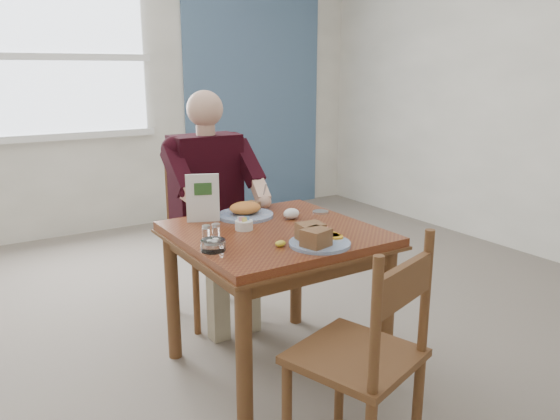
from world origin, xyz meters
TOP-DOWN VIEW (x-y plane):
  - floor at (0.00, 0.00)m, footprint 6.00×6.00m
  - wall_back at (0.00, 3.00)m, footprint 5.50×0.00m
  - accent_panel at (1.60, 2.98)m, footprint 1.60×0.02m
  - lemon_wedge at (-0.12, -0.24)m, footprint 0.05×0.04m
  - napkin at (0.17, 0.12)m, footprint 0.10×0.09m
  - metal_dish at (0.37, 0.13)m, footprint 0.11×0.11m
  - window at (-0.40, 2.97)m, footprint 1.72×0.04m
  - table at (0.00, 0.00)m, footprint 0.92×0.92m
  - chair_far at (0.00, 0.80)m, footprint 0.42×0.42m
  - chair_near at (-0.10, -0.80)m, footprint 0.53×0.53m
  - diner at (0.00, 0.71)m, footprint 0.53×0.56m
  - near_plate at (0.03, -0.31)m, footprint 0.30×0.30m
  - far_plate at (-0.00, 0.29)m, footprint 0.38×0.38m
  - caddy at (-0.13, 0.08)m, footprint 0.11×0.11m
  - shakers at (-0.34, -0.02)m, footprint 0.08×0.04m
  - creamer at (-0.39, -0.13)m, footprint 0.12×0.12m
  - menu at (-0.23, 0.31)m, footprint 0.16×0.08m

SIDE VIEW (x-z plane):
  - floor at x=0.00m, z-range 0.00..0.00m
  - chair_far at x=0.00m, z-range 0.00..0.95m
  - chair_near at x=-0.10m, z-range 0.00..0.95m
  - table at x=0.00m, z-range 0.26..1.01m
  - metal_dish at x=0.37m, z-range 0.75..0.76m
  - lemon_wedge at x=-0.12m, z-range 0.75..0.78m
  - caddy at x=-0.13m, z-range 0.74..0.81m
  - creamer at x=-0.39m, z-range 0.75..0.80m
  - napkin at x=0.17m, z-range 0.75..0.81m
  - far_plate at x=0.00m, z-range 0.74..0.82m
  - near_plate at x=0.03m, z-range 0.74..0.83m
  - shakers at x=-0.34m, z-range 0.75..0.83m
  - diner at x=0.00m, z-range 0.12..1.50m
  - menu at x=-0.23m, z-range 0.75..1.00m
  - accent_panel at x=1.60m, z-range 0.00..2.80m
  - wall_back at x=0.00m, z-range -1.35..4.15m
  - window at x=-0.40m, z-range 0.89..2.31m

